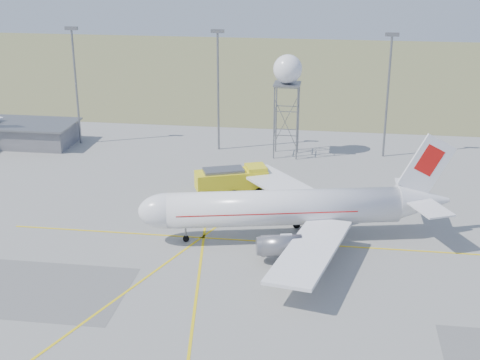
# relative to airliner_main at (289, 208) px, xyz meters

# --- Properties ---
(grass_strip) EXTENTS (400.00, 120.00, 0.03)m
(grass_strip) POSITION_rel_airliner_main_xyz_m (-4.63, 108.60, -3.96)
(grass_strip) COLOR #5F6E3C
(grass_strip) RESTS_ON ground
(building_grey) EXTENTS (19.00, 10.00, 3.90)m
(building_grey) POSITION_rel_airliner_main_xyz_m (-49.63, 32.60, -2.00)
(building_grey) COLOR slate
(building_grey) RESTS_ON ground
(mast_a) EXTENTS (2.20, 0.50, 20.50)m
(mast_a) POSITION_rel_airliner_main_xyz_m (-39.63, 34.60, 8.10)
(mast_a) COLOR slate
(mast_a) RESTS_ON ground
(mast_b) EXTENTS (2.20, 0.50, 20.50)m
(mast_b) POSITION_rel_airliner_main_xyz_m (-14.63, 34.60, 8.10)
(mast_b) COLOR slate
(mast_b) RESTS_ON ground
(mast_c) EXTENTS (2.20, 0.50, 20.50)m
(mast_c) POSITION_rel_airliner_main_xyz_m (13.37, 34.60, 8.10)
(mast_c) COLOR slate
(mast_c) RESTS_ON ground
(airliner_main) EXTENTS (37.85, 36.17, 12.96)m
(airliner_main) POSITION_rel_airliner_main_xyz_m (0.00, 0.00, 0.00)
(airliner_main) COLOR white
(airliner_main) RESTS_ON ground
(radar_tower) EXTENTS (4.69, 4.69, 16.98)m
(radar_tower) POSITION_rel_airliner_main_xyz_m (-2.87, 32.73, 5.56)
(radar_tower) COLOR slate
(radar_tower) RESTS_ON ground
(fire_truck) EXTENTS (10.68, 6.78, 4.05)m
(fire_truck) POSITION_rel_airliner_main_xyz_m (-8.89, 13.72, -2.02)
(fire_truck) COLOR yellow
(fire_truck) RESTS_ON ground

